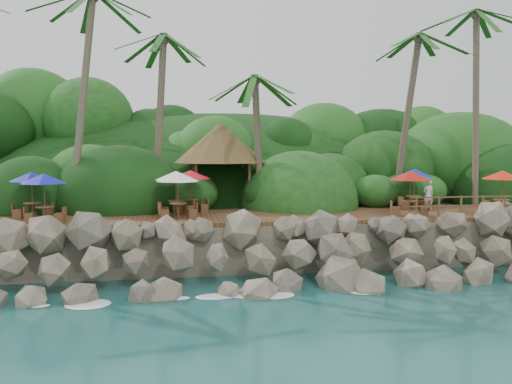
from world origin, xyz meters
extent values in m
plane|color=#19514F|center=(0.00, 0.00, 0.00)|extent=(140.00, 140.00, 0.00)
cube|color=gray|center=(0.00, 16.00, 1.05)|extent=(32.00, 25.20, 2.10)
ellipsoid|color=#143811|center=(0.00, 23.50, 0.00)|extent=(44.80, 28.00, 15.40)
cube|color=brown|center=(0.00, 6.00, 2.20)|extent=(26.00, 5.00, 0.20)
ellipsoid|color=white|center=(-9.00, 0.30, 0.03)|extent=(1.20, 0.80, 0.06)
ellipsoid|color=white|center=(-6.00, 0.30, 0.03)|extent=(1.20, 0.80, 0.06)
ellipsoid|color=white|center=(-3.00, 0.30, 0.03)|extent=(1.20, 0.80, 0.06)
ellipsoid|color=white|center=(0.00, 0.30, 0.03)|extent=(1.20, 0.80, 0.06)
ellipsoid|color=white|center=(3.00, 0.30, 0.03)|extent=(1.20, 0.80, 0.06)
ellipsoid|color=white|center=(6.00, 0.30, 0.03)|extent=(1.20, 0.80, 0.06)
ellipsoid|color=white|center=(9.00, 0.30, 0.03)|extent=(1.20, 0.80, 0.06)
cylinder|color=brown|center=(-8.32, 8.63, 7.87)|extent=(1.49, 2.32, 11.01)
cylinder|color=brown|center=(-4.59, 9.20, 6.78)|extent=(1.07, 1.00, 8.95)
ellipsoid|color=#23601E|center=(-4.59, 9.20, 11.25)|extent=(6.00, 6.00, 2.40)
cylinder|color=brown|center=(0.48, 8.50, 5.74)|extent=(0.88, 0.83, 6.88)
ellipsoid|color=#23601E|center=(0.48, 8.50, 9.17)|extent=(6.00, 6.00, 2.40)
cylinder|color=brown|center=(13.01, 8.89, 7.77)|extent=(0.69, 1.42, 10.93)
ellipsoid|color=#23601E|center=(13.01, 8.89, 13.25)|extent=(6.00, 6.00, 2.40)
cylinder|color=brown|center=(8.88, 8.86, 6.95)|extent=(1.10, 1.75, 9.24)
ellipsoid|color=#23601E|center=(8.88, 8.86, 11.60)|extent=(6.00, 6.00, 2.40)
cylinder|color=brown|center=(-2.74, 8.66, 3.50)|extent=(0.16, 0.16, 2.40)
cylinder|color=brown|center=(0.06, 8.66, 3.50)|extent=(0.16, 0.16, 2.40)
cylinder|color=brown|center=(-2.74, 11.46, 3.50)|extent=(0.16, 0.16, 2.40)
cylinder|color=brown|center=(0.06, 11.46, 3.50)|extent=(0.16, 0.16, 2.40)
cone|color=brown|center=(-1.34, 10.06, 5.80)|extent=(5.05, 5.05, 2.20)
cylinder|color=brown|center=(-3.08, 7.05, 2.65)|extent=(0.07, 0.07, 0.69)
cylinder|color=brown|center=(-3.08, 7.05, 3.00)|extent=(0.78, 0.78, 0.05)
cylinder|color=brown|center=(-3.08, 7.05, 3.33)|extent=(0.05, 0.05, 2.05)
cone|color=red|center=(-3.08, 7.05, 4.21)|extent=(1.96, 1.96, 0.42)
cube|color=brown|center=(-3.70, 6.84, 2.51)|extent=(0.50, 0.50, 0.43)
cube|color=brown|center=(-2.46, 7.26, 2.51)|extent=(0.50, 0.50, 0.43)
cylinder|color=brown|center=(11.80, 4.40, 2.65)|extent=(0.07, 0.07, 0.69)
cylinder|color=brown|center=(11.80, 4.40, 3.00)|extent=(0.78, 0.78, 0.05)
cylinder|color=brown|center=(11.80, 4.40, 3.33)|extent=(0.05, 0.05, 2.05)
cone|color=red|center=(11.80, 4.40, 4.21)|extent=(1.96, 1.96, 0.42)
cube|color=brown|center=(11.15, 4.30, 2.51)|extent=(0.45, 0.45, 0.43)
cube|color=brown|center=(12.45, 4.50, 2.51)|extent=(0.45, 0.45, 0.43)
cylinder|color=brown|center=(-10.27, 6.31, 2.65)|extent=(0.07, 0.07, 0.69)
cylinder|color=brown|center=(-10.27, 6.31, 3.00)|extent=(0.78, 0.78, 0.05)
cylinder|color=brown|center=(-10.27, 6.31, 3.33)|extent=(0.05, 0.05, 2.05)
cone|color=#0B0F9B|center=(-10.27, 6.31, 4.21)|extent=(1.96, 1.96, 0.42)
cube|color=brown|center=(-10.93, 6.31, 2.51)|extent=(0.40, 0.40, 0.43)
cube|color=brown|center=(-9.62, 6.32, 2.51)|extent=(0.40, 0.40, 0.43)
cylinder|color=brown|center=(8.48, 6.90, 2.65)|extent=(0.07, 0.07, 0.69)
cylinder|color=brown|center=(8.48, 6.90, 3.00)|extent=(0.78, 0.78, 0.05)
cylinder|color=brown|center=(8.48, 6.90, 3.33)|extent=(0.05, 0.05, 2.05)
cone|color=#0C2A9C|center=(8.48, 6.90, 4.21)|extent=(1.96, 1.96, 0.42)
cube|color=brown|center=(7.85, 6.73, 2.51)|extent=(0.48, 0.48, 0.43)
cube|color=brown|center=(9.11, 7.07, 2.51)|extent=(0.48, 0.48, 0.43)
cylinder|color=brown|center=(-3.71, 5.17, 2.65)|extent=(0.07, 0.07, 0.69)
cylinder|color=brown|center=(-3.71, 5.17, 3.00)|extent=(0.78, 0.78, 0.05)
cylinder|color=brown|center=(-3.71, 5.17, 3.33)|extent=(0.05, 0.05, 2.05)
cone|color=white|center=(-3.71, 5.17, 4.21)|extent=(1.96, 1.96, 0.42)
cube|color=brown|center=(-4.34, 5.03, 2.51)|extent=(0.47, 0.47, 0.43)
cube|color=brown|center=(-3.07, 5.32, 2.51)|extent=(0.47, 0.47, 0.43)
cylinder|color=brown|center=(2.26, 7.60, 2.65)|extent=(0.07, 0.07, 0.69)
cylinder|color=brown|center=(2.26, 7.60, 3.00)|extent=(0.78, 0.78, 0.05)
cylinder|color=brown|center=(2.26, 7.60, 3.33)|extent=(0.05, 0.05, 2.05)
cone|color=red|center=(2.26, 7.60, 4.21)|extent=(1.96, 1.96, 0.42)
cube|color=brown|center=(1.65, 7.83, 2.51)|extent=(0.51, 0.51, 0.43)
cube|color=brown|center=(2.87, 7.37, 2.51)|extent=(0.51, 0.51, 0.43)
cylinder|color=brown|center=(-3.79, 6.35, 2.65)|extent=(0.07, 0.07, 0.69)
cylinder|color=brown|center=(-3.79, 6.35, 3.00)|extent=(0.78, 0.78, 0.05)
cylinder|color=brown|center=(-3.79, 6.35, 3.33)|extent=(0.05, 0.05, 2.05)
cone|color=white|center=(-3.79, 6.35, 4.21)|extent=(1.96, 1.96, 0.42)
cube|color=brown|center=(-4.39, 6.09, 2.51)|extent=(0.52, 0.52, 0.43)
cube|color=brown|center=(-3.19, 6.61, 2.51)|extent=(0.52, 0.52, 0.43)
cylinder|color=brown|center=(-9.36, 4.70, 2.65)|extent=(0.07, 0.07, 0.69)
cylinder|color=brown|center=(-9.36, 4.70, 3.00)|extent=(0.78, 0.78, 0.05)
cylinder|color=brown|center=(-9.36, 4.70, 3.33)|extent=(0.05, 0.05, 2.05)
cone|color=#0D17B3|center=(-9.36, 4.70, 4.21)|extent=(1.96, 1.96, 0.42)
cube|color=brown|center=(-10.00, 4.83, 2.51)|extent=(0.47, 0.47, 0.43)
cube|color=brown|center=(-8.73, 4.56, 2.51)|extent=(0.47, 0.47, 0.43)
cylinder|color=brown|center=(7.15, 4.54, 2.65)|extent=(0.07, 0.07, 0.69)
cylinder|color=brown|center=(7.15, 4.54, 3.00)|extent=(0.78, 0.78, 0.05)
cylinder|color=brown|center=(7.15, 4.54, 3.33)|extent=(0.05, 0.05, 2.05)
cone|color=red|center=(7.15, 4.54, 4.21)|extent=(1.96, 1.96, 0.42)
cube|color=brown|center=(6.51, 4.70, 2.51)|extent=(0.48, 0.48, 0.43)
cube|color=brown|center=(7.78, 4.38, 2.51)|extent=(0.48, 0.48, 0.43)
cylinder|color=brown|center=(7.06, 3.65, 2.80)|extent=(0.10, 0.10, 1.00)
cylinder|color=brown|center=(8.16, 3.65, 2.80)|extent=(0.10, 0.10, 1.00)
cylinder|color=brown|center=(9.26, 3.65, 2.80)|extent=(0.10, 0.10, 1.00)
cylinder|color=brown|center=(10.36, 3.65, 2.80)|extent=(0.10, 0.10, 1.00)
cylinder|color=brown|center=(11.46, 3.65, 2.80)|extent=(0.10, 0.10, 1.00)
cube|color=brown|center=(10.36, 3.65, 3.25)|extent=(7.20, 0.06, 0.06)
cube|color=brown|center=(10.36, 3.65, 2.85)|extent=(7.20, 0.06, 0.06)
imported|color=silver|center=(9.09, 6.52, 3.09)|extent=(0.61, 0.44, 1.57)
camera|label=1|loc=(-3.84, -18.81, 5.55)|focal=36.92mm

